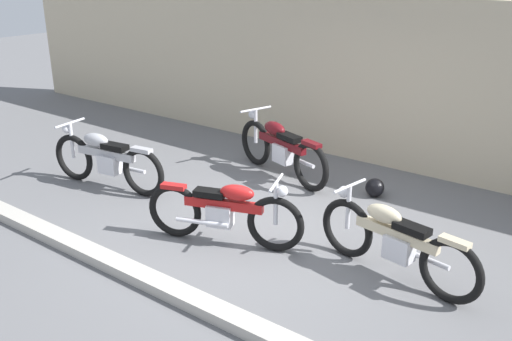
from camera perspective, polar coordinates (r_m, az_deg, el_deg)
The scene contains 8 objects.
ground_plane at distance 7.08m, azimuth 0.45°, elevation -6.57°, with size 40.00×40.00×0.00m, color slate.
building_wall at distance 9.41m, azimuth 12.85°, elevation 8.72°, with size 18.00×0.30×2.73m, color beige.
curb_strip at distance 5.99m, azimuth -9.11°, elevation -11.80°, with size 18.00×0.24×0.12m, color #B7B2A8.
helmet at distance 8.31m, azimuth 12.03°, elevation -1.71°, with size 0.27×0.27×0.27m, color black.
motorcycle_maroon at distance 8.77m, azimuth 2.57°, elevation 2.27°, with size 2.09×0.88×0.97m.
motorcycle_cream at distance 6.21m, azimuth 13.95°, elevation -6.97°, with size 1.98×0.60×0.90m.
motorcycle_silver at distance 8.63m, azimuth -15.06°, elevation 1.13°, with size 2.08×0.63×0.94m.
motorcycle_red at distance 6.70m, azimuth -3.19°, elevation -4.19°, with size 1.89×0.86×0.89m.
Camera 1 is at (3.72, -5.07, 3.27)m, focal length 39.19 mm.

